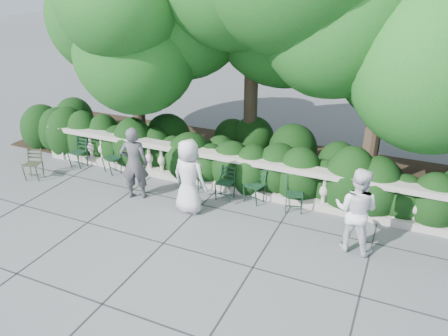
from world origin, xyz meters
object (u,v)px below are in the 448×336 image
at_px(chair_e, 223,201).
at_px(person_casual_man, 356,210).
at_px(chair_d, 192,192).
at_px(chair_f, 293,214).
at_px(chair_c, 250,204).
at_px(person_woman_grey, 134,163).
at_px(chair_b, 109,174).
at_px(chair_weathered, 33,181).
at_px(person_businessman, 189,176).
at_px(chair_a, 76,168).

relative_size(chair_e, person_casual_man, 0.47).
relative_size(chair_d, chair_f, 1.00).
distance_m(chair_c, chair_d, 1.60).
bearing_deg(person_casual_man, person_woman_grey, 5.45).
bearing_deg(person_woman_grey, chair_b, -51.47).
height_order(chair_c, chair_d, same).
bearing_deg(chair_weathered, person_businessman, -14.89).
relative_size(chair_d, chair_weathered, 1.00).
relative_size(chair_weathered, person_woman_grey, 0.46).
relative_size(chair_c, person_woman_grey, 0.46).
bearing_deg(chair_c, chair_e, -152.02).
bearing_deg(chair_a, chair_e, 3.04).
distance_m(chair_weathered, person_casual_man, 8.46).
height_order(chair_c, chair_f, same).
relative_size(chair_b, person_woman_grey, 0.46).
height_order(chair_a, chair_e, same).
xyz_separation_m(chair_b, person_businessman, (3.05, -0.86, 0.89)).
height_order(chair_b, chair_weathered, same).
bearing_deg(person_businessman, chair_e, -117.19).
distance_m(chair_d, person_casual_man, 4.33).
distance_m(chair_d, person_woman_grey, 1.66).
height_order(chair_a, person_businessman, person_businessman).
height_order(person_businessman, person_casual_man, person_casual_man).
bearing_deg(chair_d, person_businessman, -81.05).
relative_size(chair_b, chair_weathered, 1.00).
bearing_deg(chair_weathered, chair_e, -7.50).
height_order(chair_a, chair_weathered, same).
bearing_deg(chair_a, chair_f, 4.45).
xyz_separation_m(chair_c, person_businessman, (-1.20, -0.88, 0.89)).
distance_m(chair_a, chair_d, 3.78).
height_order(chair_c, chair_e, same).
bearing_deg(person_casual_man, chair_b, -0.99).
relative_size(chair_weathered, person_businessman, 0.47).
bearing_deg(chair_f, chair_d, 165.52).
relative_size(chair_a, chair_b, 1.00).
bearing_deg(chair_c, chair_d, -162.97).
relative_size(chair_a, chair_f, 1.00).
distance_m(chair_a, chair_c, 5.37).
height_order(chair_f, person_casual_man, person_casual_man).
bearing_deg(person_woman_grey, chair_c, 172.87).
relative_size(chair_b, person_casual_man, 0.47).
relative_size(chair_a, chair_c, 1.00).
relative_size(chair_c, person_casual_man, 0.47).
height_order(chair_e, person_businessman, person_businessman).
xyz_separation_m(chair_f, person_casual_man, (1.47, -0.88, 0.90)).
bearing_deg(chair_a, chair_weathered, -108.74).
xyz_separation_m(chair_b, chair_f, (5.33, -0.01, 0.00)).
bearing_deg(chair_f, chair_c, 163.69).
xyz_separation_m(chair_c, person_woman_grey, (-2.75, -0.81, 0.92)).
distance_m(chair_f, person_casual_man, 1.93).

